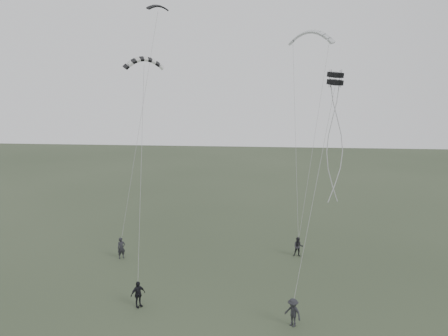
# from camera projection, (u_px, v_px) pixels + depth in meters

# --- Properties ---
(ground) EXTENTS (140.00, 140.00, 0.00)m
(ground) POSITION_uv_depth(u_px,v_px,m) (199.00, 297.00, 26.82)
(ground) COLOR #333E2A
(ground) RESTS_ON ground
(flyer_left) EXTENTS (0.71, 0.65, 1.62)m
(flyer_left) POSITION_uv_depth(u_px,v_px,m) (121.00, 248.00, 32.85)
(flyer_left) COLOR #222227
(flyer_left) RESTS_ON ground
(flyer_right) EXTENTS (0.74, 0.58, 1.51)m
(flyer_right) POSITION_uv_depth(u_px,v_px,m) (298.00, 247.00, 33.24)
(flyer_right) COLOR #242428
(flyer_right) RESTS_ON ground
(flyer_center) EXTENTS (0.93, 0.93, 1.58)m
(flyer_center) POSITION_uv_depth(u_px,v_px,m) (138.00, 294.00, 25.53)
(flyer_center) COLOR black
(flyer_center) RESTS_ON ground
(flyer_far) EXTENTS (1.16, 1.10, 1.58)m
(flyer_far) POSITION_uv_depth(u_px,v_px,m) (293.00, 312.00, 23.47)
(flyer_far) COLOR #232328
(flyer_far) RESTS_ON ground
(kite_dark_small) EXTENTS (1.79, 1.48, 0.69)m
(kite_dark_small) POSITION_uv_depth(u_px,v_px,m) (158.00, 6.00, 34.39)
(kite_dark_small) COLOR black
(kite_dark_small) RESTS_ON flyer_left
(kite_pale_large) EXTENTS (3.98, 2.30, 1.75)m
(kite_pale_large) POSITION_uv_depth(u_px,v_px,m) (311.00, 32.00, 36.10)
(kite_pale_large) COLOR #B7BABC
(kite_pale_large) RESTS_ON flyer_right
(kite_striped) EXTENTS (2.75, 1.92, 1.21)m
(kite_striped) POSITION_uv_depth(u_px,v_px,m) (144.00, 59.00, 28.59)
(kite_striped) COLOR black
(kite_striped) RESTS_ON flyer_center
(kite_box) EXTENTS (1.03, 1.05, 0.83)m
(kite_box) POSITION_uv_depth(u_px,v_px,m) (335.00, 79.00, 26.13)
(kite_box) COLOR black
(kite_box) RESTS_ON flyer_far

